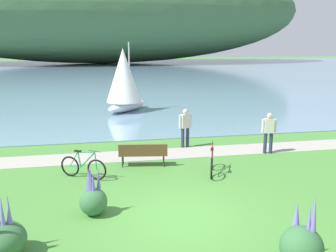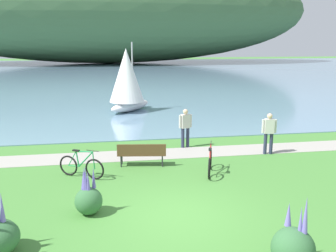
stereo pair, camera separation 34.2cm
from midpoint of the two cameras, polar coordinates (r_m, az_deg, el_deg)
ground_plane at (r=10.20m, az=1.16°, el=-13.63°), size 200.00×200.00×0.00m
bay_water at (r=57.05m, az=-9.03°, el=8.10°), size 180.00×80.00×0.04m
distant_hillside at (r=82.35m, az=-10.49°, el=17.29°), size 87.52×28.00×22.50m
shoreline_path at (r=15.36m, az=-3.22°, el=-4.39°), size 60.00×1.50×0.01m
park_bench_near_camera at (r=13.85m, az=-4.55°, el=-4.12°), size 1.85×0.73×0.88m
bicycle_leaning_near_bench at (r=13.20m, az=6.00°, el=-5.56°), size 0.62×1.70×1.01m
bicycle_beside_path at (r=13.03m, az=-13.59°, el=-6.12°), size 1.55×0.96×1.01m
person_at_shoreline at (r=16.17m, az=2.06°, el=0.06°), size 0.60×0.30×1.71m
person_on_the_grass at (r=15.79m, az=14.60°, el=-0.66°), size 0.60×0.28×1.71m
echium_bush_closest_to_camera at (r=9.10m, az=-25.33°, el=-15.36°), size 1.08×1.08×1.66m
echium_bush_beside_closest at (r=10.33m, az=-12.34°, el=-10.99°), size 0.74×0.74×1.38m
echium_bush_mid_cluster at (r=8.37m, az=18.65°, el=-17.05°), size 0.88×0.88×1.61m
sailboat_mid_bay at (r=24.42m, az=-7.17°, el=7.09°), size 3.49×3.67×4.49m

